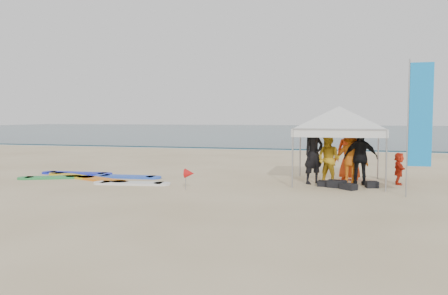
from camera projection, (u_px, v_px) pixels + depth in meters
name	position (u px, v px, depth m)	size (l,w,h in m)	color
ground	(186.00, 200.00, 11.32)	(120.00, 120.00, 0.00)	beige
ocean	(314.00, 130.00, 69.20)	(160.00, 84.00, 0.08)	#0C2633
shoreline_foam	(279.00, 150.00, 28.88)	(160.00, 1.20, 0.01)	silver
person_black_a	(314.00, 154.00, 14.03)	(0.71, 0.46, 1.93)	black
person_yellow	(329.00, 159.00, 13.95)	(0.78, 0.61, 1.61)	gold
person_orange_a	(350.00, 156.00, 14.06)	(1.16, 0.67, 1.80)	#C35811
person_black_b	(361.00, 157.00, 13.79)	(1.03, 0.43, 1.75)	black
person_orange_b	(350.00, 152.00, 14.91)	(0.95, 0.62, 1.94)	red
person_seated	(399.00, 169.00, 13.92)	(0.95, 0.30, 1.02)	red
canopy_tent	(339.00, 107.00, 14.07)	(3.79, 3.79, 2.86)	#A5A5A8
feather_flag	(419.00, 116.00, 11.53)	(0.62, 0.04, 3.69)	#A5A5A8
marker_pennant	(189.00, 173.00, 12.83)	(0.28, 0.28, 0.64)	#A5A5A8
gear_pile	(342.00, 184.00, 13.32)	(1.83, 0.99, 0.22)	black
surfboard_spread	(93.00, 177.00, 15.30)	(5.33, 2.50, 0.07)	orange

